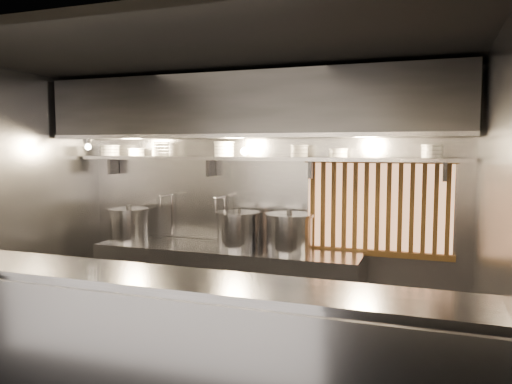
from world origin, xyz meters
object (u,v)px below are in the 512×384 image
Objects in this scene: pendant_bulb at (245,151)px; stock_pot_right at (289,232)px; stock_pot_mid at (238,229)px; stock_pot_left at (129,224)px; heat_lamp at (87,142)px.

stock_pot_right is (0.52, -0.03, -0.86)m from pendant_bulb.
stock_pot_mid is 1.00× the size of stock_pot_right.
stock_pot_right reaches higher than stock_pot_left.
stock_pot_right is at bearing 1.12° from stock_pot_left.
stock_pot_left is at bearing -178.88° from stock_pot_right.
heat_lamp reaches higher than stock_pot_right.
stock_pot_left is 1.97m from stock_pot_right.
heat_lamp reaches higher than pendant_bulb.
stock_pot_right is at bearing -0.56° from stock_pot_mid.
stock_pot_mid is (-0.07, -0.03, -0.86)m from pendant_bulb.
heat_lamp is at bearing -141.60° from stock_pot_left.
heat_lamp is 0.56× the size of stock_pot_mid.
pendant_bulb reaches higher than stock_pot_mid.
stock_pot_left is at bearing 38.40° from heat_lamp.
stock_pot_right is (1.97, 0.04, 0.01)m from stock_pot_left.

